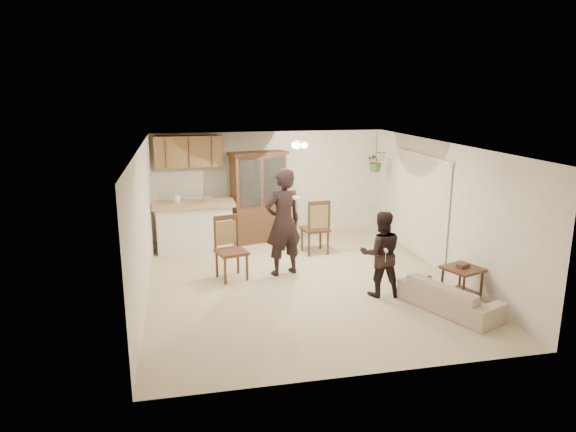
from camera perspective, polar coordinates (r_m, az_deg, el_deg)
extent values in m
plane|color=beige|center=(9.53, 1.59, -7.33)|extent=(6.50, 6.50, 0.00)
cube|color=white|center=(8.93, 1.70, 7.80)|extent=(5.50, 6.50, 0.02)
cube|color=beige|center=(12.26, -1.91, 3.54)|extent=(5.50, 0.02, 2.50)
cube|color=beige|center=(6.18, 8.75, -7.06)|extent=(5.50, 0.02, 2.50)
cube|color=beige|center=(8.93, -15.78, -0.87)|extent=(0.02, 6.50, 2.50)
cube|color=beige|center=(10.14, 16.94, 0.76)|extent=(0.02, 6.50, 2.50)
cube|color=white|center=(11.37, -10.30, -1.37)|extent=(1.60, 0.55, 1.00)
cube|color=tan|center=(11.24, -10.42, 1.33)|extent=(1.75, 0.70, 0.08)
cube|color=brown|center=(11.78, -10.99, 7.05)|extent=(1.50, 0.34, 0.70)
imported|color=#345823|center=(11.98, 9.75, 6.01)|extent=(0.43, 0.37, 0.48)
cylinder|color=black|center=(11.94, 9.81, 7.55)|extent=(0.01, 0.01, 0.65)
imported|color=beige|center=(8.62, 17.62, -7.71)|extent=(1.41, 2.01, 0.73)
imported|color=black|center=(9.66, -0.53, -1.40)|extent=(0.76, 0.61, 1.80)
imported|color=black|center=(8.86, 10.27, -4.56)|extent=(0.73, 0.62, 1.35)
cube|color=#3D2016|center=(11.97, -3.25, -0.87)|extent=(1.30, 0.76, 0.81)
cube|color=#3D2016|center=(11.76, -3.31, 3.93)|extent=(1.29, 0.70, 1.22)
cube|color=#ADB7BD|center=(11.76, -3.31, 3.93)|extent=(1.03, 0.27, 1.07)
cube|color=#3D2016|center=(11.66, -3.36, 6.99)|extent=(1.40, 0.81, 0.06)
cube|color=#3D2016|center=(8.94, 18.86, -5.57)|extent=(0.70, 0.70, 0.04)
cube|color=#3D2016|center=(9.08, 18.65, -8.06)|extent=(0.59, 0.59, 0.03)
cube|color=#3D2016|center=(8.92, 18.88, -5.23)|extent=(0.23, 0.19, 0.07)
cube|color=#3D2016|center=(9.57, -6.31, -4.00)|extent=(0.65, 0.65, 0.06)
cube|color=#A48252|center=(9.48, -6.36, -2.18)|extent=(0.38, 0.15, 0.45)
cube|color=#3D2016|center=(9.40, -6.41, -0.45)|extent=(0.47, 0.18, 0.09)
cube|color=#3D2016|center=(11.76, 0.01, -1.03)|extent=(0.52, 0.52, 0.05)
cube|color=#A48252|center=(11.69, 0.01, 0.19)|extent=(0.31, 0.12, 0.37)
cube|color=#3D2016|center=(11.64, 0.01, 1.34)|extent=(0.38, 0.14, 0.07)
cube|color=#3D2016|center=(11.05, 3.01, -1.47)|extent=(0.58, 0.58, 0.06)
cube|color=#A48252|center=(10.97, 3.03, 0.15)|extent=(0.39, 0.09, 0.46)
cube|color=#3D2016|center=(10.91, 3.05, 1.67)|extent=(0.48, 0.10, 0.09)
cube|color=white|center=(9.10, 0.93, 1.99)|extent=(0.11, 0.19, 0.05)
cube|color=white|center=(8.47, 10.83, -3.79)|extent=(0.06, 0.13, 0.04)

